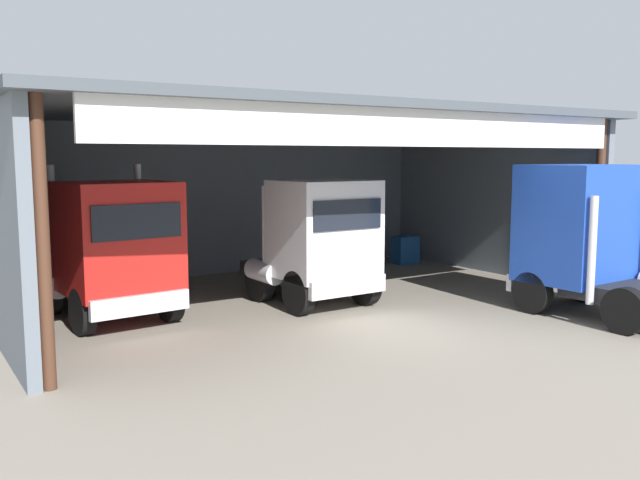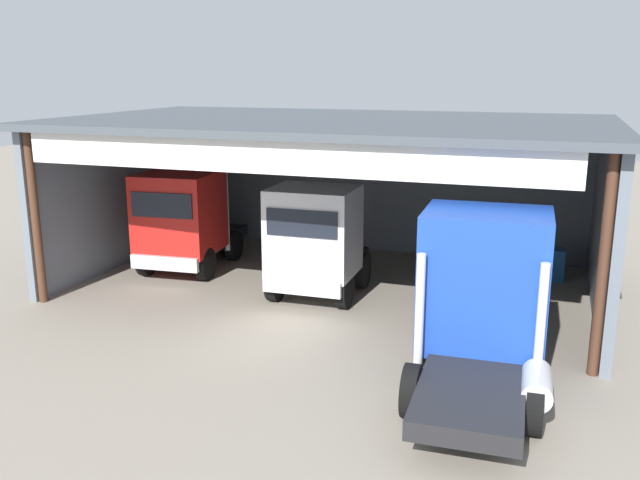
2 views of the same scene
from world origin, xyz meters
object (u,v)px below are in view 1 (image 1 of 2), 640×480
oil_drum (321,253)px  truck_white_center_left_bay (317,240)px  truck_red_left_bay (112,249)px  tool_cart (405,250)px  truck_blue_center_bay (590,238)px

oil_drum → truck_white_center_left_bay: bearing=-123.9°
truck_red_left_bay → truck_white_center_left_bay: (4.97, -1.14, -0.02)m
truck_white_center_left_bay → tool_cart: 7.70m
truck_red_left_bay → truck_blue_center_bay: size_ratio=1.01×
truck_white_center_left_bay → oil_drum: truck_white_center_left_bay is taller
truck_white_center_left_bay → truck_blue_center_bay: (5.18, -4.36, 0.17)m
truck_white_center_left_bay → truck_blue_center_bay: size_ratio=0.81×
truck_blue_center_bay → truck_white_center_left_bay: bearing=137.8°
oil_drum → truck_blue_center_bay: bearing=-80.2°
truck_blue_center_bay → oil_drum: 9.84m
truck_blue_center_bay → tool_cart: bearing=79.7°
tool_cart → truck_red_left_bay: bearing=-165.4°
truck_white_center_left_bay → tool_cart: bearing=-148.7°
truck_blue_center_bay → tool_cart: size_ratio=5.14×
truck_red_left_bay → tool_cart: bearing=-170.0°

